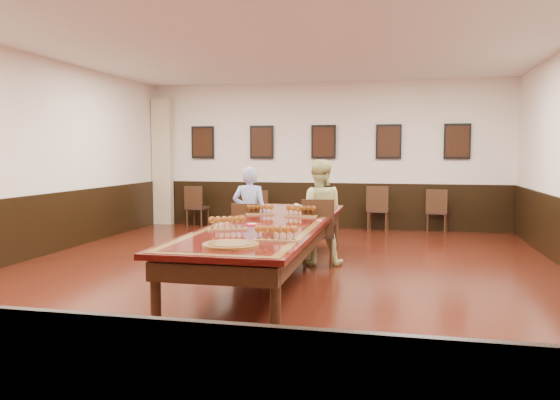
% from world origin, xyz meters
% --- Properties ---
extents(floor, '(8.00, 10.00, 0.02)m').
position_xyz_m(floor, '(0.00, 0.00, -0.01)').
color(floor, black).
rests_on(floor, ground).
extents(ceiling, '(8.00, 10.00, 0.02)m').
position_xyz_m(ceiling, '(0.00, 0.00, 3.21)').
color(ceiling, white).
rests_on(ceiling, floor).
extents(wall_back, '(8.00, 0.02, 3.20)m').
position_xyz_m(wall_back, '(0.00, 5.01, 1.60)').
color(wall_back, '#F3E1CC').
rests_on(wall_back, floor).
extents(wall_left, '(0.02, 10.00, 3.20)m').
position_xyz_m(wall_left, '(-4.01, 0.00, 1.60)').
color(wall_left, '#F3E1CC').
rests_on(wall_left, floor).
extents(chair_man, '(0.46, 0.49, 0.91)m').
position_xyz_m(chair_man, '(-0.59, 0.94, 0.46)').
color(chair_man, black).
rests_on(chair_man, floor).
extents(chair_woman, '(0.53, 0.56, 1.00)m').
position_xyz_m(chair_woman, '(0.49, 0.91, 0.50)').
color(chair_woman, black).
rests_on(chair_woman, floor).
extents(spare_chair_a, '(0.47, 0.51, 0.92)m').
position_xyz_m(spare_chair_a, '(-2.80, 4.55, 0.46)').
color(spare_chair_a, black).
rests_on(spare_chair_a, floor).
extents(spare_chair_b, '(0.46, 0.49, 0.86)m').
position_xyz_m(spare_chair_b, '(-1.27, 4.46, 0.43)').
color(spare_chair_b, black).
rests_on(spare_chair_b, floor).
extents(spare_chair_c, '(0.49, 0.52, 0.97)m').
position_xyz_m(spare_chair_c, '(1.21, 4.66, 0.48)').
color(spare_chair_c, black).
rests_on(spare_chair_c, floor).
extents(spare_chair_d, '(0.50, 0.53, 0.91)m').
position_xyz_m(spare_chair_d, '(2.43, 4.78, 0.46)').
color(spare_chair_d, black).
rests_on(spare_chair_d, floor).
extents(person_man, '(0.55, 0.38, 1.46)m').
position_xyz_m(person_man, '(-0.60, 1.04, 0.73)').
color(person_man, '#516BCC').
rests_on(person_man, floor).
extents(person_woman, '(0.84, 0.69, 1.56)m').
position_xyz_m(person_woman, '(0.47, 1.02, 0.78)').
color(person_woman, '#DEDB8B').
rests_on(person_woman, floor).
extents(pink_phone, '(0.09, 0.15, 0.01)m').
position_xyz_m(pink_phone, '(0.60, 0.25, 0.76)').
color(pink_phone, '#E54C89').
rests_on(pink_phone, conference_table).
extents(curtain, '(0.45, 0.18, 2.90)m').
position_xyz_m(curtain, '(-3.75, 4.82, 1.45)').
color(curtain, '#C8B18A').
rests_on(curtain, floor).
extents(wainscoting, '(8.00, 10.00, 1.00)m').
position_xyz_m(wainscoting, '(0.00, 0.00, 0.50)').
color(wainscoting, black).
rests_on(wainscoting, floor).
extents(conference_table, '(1.40, 5.00, 0.76)m').
position_xyz_m(conference_table, '(0.00, 0.00, 0.61)').
color(conference_table, black).
rests_on(conference_table, floor).
extents(posters, '(6.14, 0.04, 0.74)m').
position_xyz_m(posters, '(0.00, 4.94, 1.90)').
color(posters, black).
rests_on(posters, wall_back).
extents(flight_a, '(0.43, 0.24, 0.16)m').
position_xyz_m(flight_a, '(-0.35, 0.74, 0.82)').
color(flight_a, olive).
rests_on(flight_a, conference_table).
extents(flight_b, '(0.46, 0.16, 0.17)m').
position_xyz_m(flight_b, '(0.28, 0.61, 0.83)').
color(flight_b, olive).
rests_on(flight_b, conference_table).
extents(flight_c, '(0.48, 0.32, 0.17)m').
position_xyz_m(flight_c, '(-0.33, -0.88, 0.83)').
color(flight_c, olive).
rests_on(flight_c, conference_table).
extents(flight_d, '(0.48, 0.19, 0.17)m').
position_xyz_m(flight_d, '(0.41, -1.57, 0.83)').
color(flight_d, olive).
rests_on(flight_d, conference_table).
extents(red_plate_grp, '(0.19, 0.19, 0.03)m').
position_xyz_m(red_plate_grp, '(-0.17, -0.38, 0.76)').
color(red_plate_grp, red).
rests_on(red_plate_grp, conference_table).
extents(carved_platter, '(0.66, 0.66, 0.04)m').
position_xyz_m(carved_platter, '(0.05, -1.96, 0.77)').
color(carved_platter, '#613413').
rests_on(carved_platter, conference_table).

